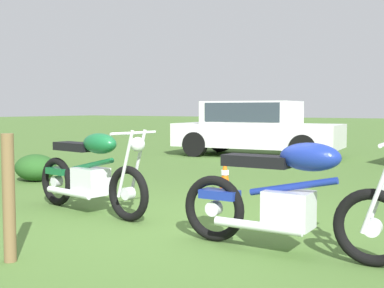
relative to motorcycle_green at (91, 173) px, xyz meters
name	(u,v)px	position (x,y,z in m)	size (l,w,h in m)	color
ground_plane	(178,227)	(1.27, -0.01, -0.48)	(120.00, 120.00, 0.00)	#476B2D
motorcycle_green	(91,173)	(0.00, 0.00, 0.00)	(1.99, 0.64, 1.02)	black
motorcycle_blue	(289,197)	(2.60, -0.27, 0.00)	(2.05, 0.64, 1.02)	black
car_white	(255,126)	(-1.42, 7.44, 0.31)	(4.37, 2.20, 1.43)	silver
traffic_cone	(225,176)	(0.69, 2.04, -0.22)	(0.25, 0.25, 0.57)	#EA590F
fence_post_wooden	(9,198)	(0.79, -1.72, 0.04)	(0.10, 0.10, 1.05)	brown
shrub_low	(36,168)	(-2.66, 1.38, -0.25)	(0.77, 0.64, 0.46)	#23511E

